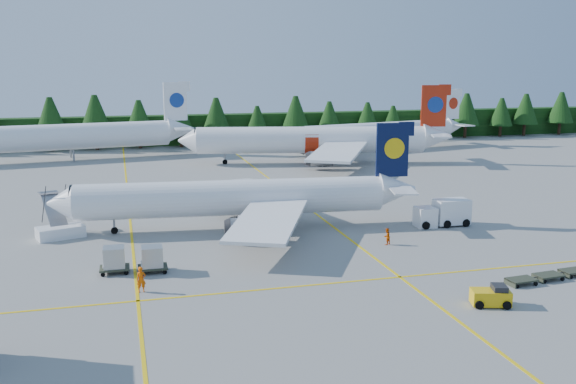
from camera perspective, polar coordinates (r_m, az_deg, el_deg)
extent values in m
plane|color=gray|center=(54.59, 1.51, -6.12)|extent=(320.00, 320.00, 0.00)
cube|color=yellow|center=(71.84, -13.89, -2.15)|extent=(0.25, 120.00, 0.01)
cube|color=yellow|center=(74.77, 1.61, -1.29)|extent=(0.25, 120.00, 0.01)
cube|color=yellow|center=(49.16, 3.49, -8.14)|extent=(80.00, 0.25, 0.01)
cube|color=black|center=(133.43, -8.48, 5.52)|extent=(220.00, 4.00, 6.00)
cylinder|color=white|center=(64.23, -5.03, -0.51)|extent=(30.57, 6.64, 3.57)
cone|color=white|center=(65.23, -19.58, -0.95)|extent=(2.85, 3.81, 3.57)
cube|color=#060F32|center=(66.64, 9.25, 3.71)|extent=(3.41, 0.66, 5.54)
cube|color=white|center=(71.97, -3.32, 0.37)|extent=(8.06, 14.22, 1.01)
cylinder|color=gray|center=(69.72, -4.57, -1.06)|extent=(3.21, 2.17, 1.88)
cube|color=white|center=(57.23, -1.79, -2.51)|extent=(10.31, 14.41, 1.01)
cylinder|color=gray|center=(59.68, -3.78, -3.18)|extent=(3.21, 2.17, 1.88)
cylinder|color=gray|center=(65.05, -15.19, -2.94)|extent=(0.21, 0.21, 1.52)
cylinder|color=white|center=(106.10, 2.04, 4.66)|extent=(37.44, 11.94, 4.39)
cone|color=white|center=(106.24, -8.91, 4.53)|extent=(3.91, 4.93, 4.39)
cube|color=#AF210B|center=(109.28, 12.83, 7.47)|extent=(4.16, 1.23, 6.81)
cube|color=white|center=(115.73, 3.26, 4.88)|extent=(8.33, 17.08, 1.25)
cylinder|color=gray|center=(112.77, 2.31, 3.93)|extent=(4.13, 3.02, 2.31)
cube|color=white|center=(97.34, 4.46, 3.62)|extent=(13.90, 17.56, 1.25)
cylinder|color=gray|center=(100.21, 2.98, 2.98)|extent=(4.13, 3.02, 2.31)
cylinder|color=gray|center=(106.20, -5.63, 2.97)|extent=(0.26, 0.26, 1.87)
cylinder|color=white|center=(116.20, -19.82, 4.60)|extent=(38.05, 10.04, 4.45)
cube|color=white|center=(118.79, -9.99, 7.93)|extent=(4.24, 1.02, 6.89)
cylinder|color=white|center=(123.51, 8.11, 5.27)|extent=(32.61, 11.01, 3.83)
cone|color=white|center=(114.14, 0.88, 4.89)|extent=(3.47, 4.34, 3.83)
cube|color=white|center=(134.24, 14.37, 7.57)|extent=(3.62, 1.14, 5.94)
cylinder|color=gray|center=(117.06, 3.14, 3.71)|extent=(0.23, 0.23, 1.53)
cube|color=white|center=(65.14, -19.56, -3.37)|extent=(4.77, 3.46, 1.12)
cube|color=gray|center=(66.68, -20.07, -1.49)|extent=(2.81, 4.38, 3.03)
cube|color=gray|center=(68.36, -20.54, -0.04)|extent=(2.13, 1.73, 0.12)
cube|color=white|center=(66.82, 12.10, -2.19)|extent=(1.97, 1.97, 2.03)
cube|color=black|center=(66.71, 12.12, -1.79)|extent=(1.68, 1.87, 0.87)
cube|color=white|center=(68.02, 14.32, -1.68)|extent=(3.52, 2.19, 2.51)
cube|color=#DFB00C|center=(46.85, 17.56, -8.90)|extent=(2.89, 2.07, 1.02)
cube|color=black|center=(46.79, 18.27, -8.13)|extent=(1.23, 1.42, 0.46)
cube|color=#333728|center=(51.88, 20.04, -7.32)|extent=(2.24, 1.51, 0.12)
cube|color=#333728|center=(53.69, 22.14, -6.84)|extent=(2.24, 1.51, 0.12)
cube|color=#333728|center=(55.58, 24.10, -6.39)|extent=(2.24, 1.51, 0.12)
cube|color=#333728|center=(53.21, -15.15, -6.52)|extent=(2.34, 1.83, 0.15)
cube|color=#AAACAE|center=(52.94, -15.20, -5.60)|extent=(1.66, 1.60, 1.63)
cube|color=#333728|center=(52.69, -11.94, -6.54)|extent=(2.34, 1.83, 0.15)
cube|color=#AAACAE|center=(52.43, -11.98, -5.61)|extent=(1.66, 1.60, 1.63)
imported|color=#E45504|center=(48.30, -12.92, -7.60)|extent=(0.73, 0.51, 1.89)
imported|color=#D74C04|center=(59.73, 8.77, -3.93)|extent=(0.95, 0.88, 1.55)
imported|color=#F85005|center=(59.57, -4.07, -3.80)|extent=(0.58, 0.76, 1.68)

